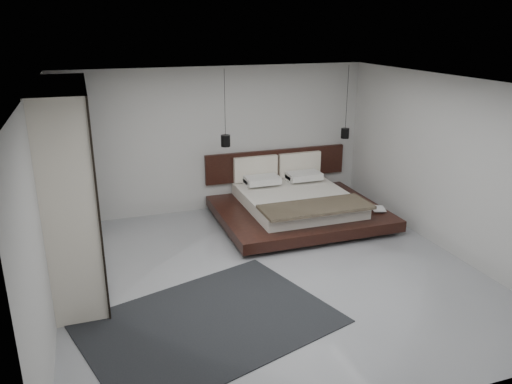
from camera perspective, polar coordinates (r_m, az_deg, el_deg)
name	(u,v)px	position (r m, az deg, el deg)	size (l,w,h in m)	color
floor	(272,273)	(7.57, 1.81, -9.26)	(6.00, 6.00, 0.00)	gray
ceiling	(274,83)	(6.73, 2.06, 12.31)	(6.00, 6.00, 0.00)	white
wall_back	(218,140)	(9.78, -4.35, 5.97)	(6.00, 6.00, 0.00)	#AFAFAD
wall_front	(395,284)	(4.57, 15.63, -10.11)	(6.00, 6.00, 0.00)	#AFAFAD
wall_left	(44,209)	(6.63, -23.12, -1.76)	(6.00, 6.00, 0.00)	#AFAFAD
wall_right	(449,166)	(8.52, 21.17, 2.83)	(6.00, 6.00, 0.00)	#AFAFAD
lattice_screen	(56,165)	(8.99, -21.89, 2.86)	(0.05, 0.90, 2.60)	black
bed	(296,204)	(9.48, 4.63, -1.39)	(2.99, 2.48, 1.11)	black
book_lower	(372,209)	(9.46, 13.13, -1.94)	(0.20, 0.27, 0.03)	#99724C
book_upper	(372,209)	(9.42, 13.13, -1.88)	(0.23, 0.31, 0.02)	#99724C
pendant_left	(226,140)	(9.18, -3.50, 5.90)	(0.17, 0.17, 1.39)	black
pendant_right	(345,133)	(10.10, 10.14, 6.67)	(0.16, 0.16, 1.42)	black
wardrobe	(70,184)	(7.49, -20.45, 0.83)	(0.67, 2.85, 2.80)	white
rug	(209,322)	(6.46, -5.36, -14.61)	(2.98, 2.13, 0.01)	black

